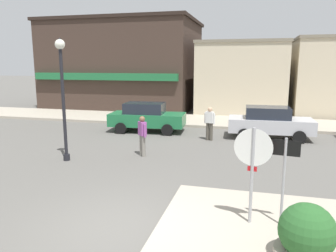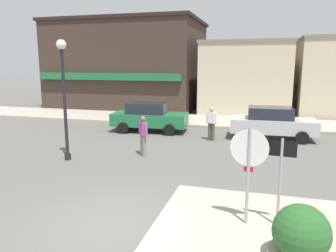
{
  "view_description": "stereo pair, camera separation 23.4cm",
  "coord_description": "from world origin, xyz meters",
  "px_view_note": "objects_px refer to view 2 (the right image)",
  "views": [
    {
      "loc": [
        2.82,
        -6.29,
        3.63
      ],
      "look_at": [
        0.01,
        4.5,
        1.5
      ],
      "focal_mm": 35.0,
      "sensor_mm": 36.0,
      "label": 1
    },
    {
      "loc": [
        3.05,
        -6.23,
        3.63
      ],
      "look_at": [
        0.01,
        4.5,
        1.5
      ],
      "focal_mm": 35.0,
      "sensor_mm": 36.0,
      "label": 2
    }
  ],
  "objects_px": {
    "stop_sign": "(249,164)",
    "parked_car_second": "(272,122)",
    "planter": "(301,241)",
    "pedestrian_crossing_near": "(143,135)",
    "one_way_sign": "(280,174)",
    "pedestrian_crossing_far": "(212,123)",
    "lamp_post": "(63,82)",
    "parked_car_nearest": "(149,117)"
  },
  "relations": [
    {
      "from": "parked_car_nearest",
      "to": "pedestrian_crossing_far",
      "type": "xyz_separation_m",
      "value": [
        3.56,
        -1.23,
        0.06
      ]
    },
    {
      "from": "one_way_sign",
      "to": "planter",
      "type": "bearing_deg",
      "value": -76.43
    },
    {
      "from": "one_way_sign",
      "to": "pedestrian_crossing_near",
      "type": "height_order",
      "value": "one_way_sign"
    },
    {
      "from": "stop_sign",
      "to": "planter",
      "type": "xyz_separation_m",
      "value": [
        0.98,
        -1.25,
        -0.96
      ]
    },
    {
      "from": "one_way_sign",
      "to": "parked_car_nearest",
      "type": "relative_size",
      "value": 0.51
    },
    {
      "from": "pedestrian_crossing_near",
      "to": "one_way_sign",
      "type": "bearing_deg",
      "value": -44.89
    },
    {
      "from": "one_way_sign",
      "to": "parked_car_nearest",
      "type": "distance_m",
      "value": 11.37
    },
    {
      "from": "stop_sign",
      "to": "parked_car_nearest",
      "type": "xyz_separation_m",
      "value": [
        -5.57,
        9.57,
        -0.71
      ]
    },
    {
      "from": "pedestrian_crossing_near",
      "to": "pedestrian_crossing_far",
      "type": "distance_m",
      "value": 4.07
    },
    {
      "from": "stop_sign",
      "to": "lamp_post",
      "type": "height_order",
      "value": "lamp_post"
    },
    {
      "from": "pedestrian_crossing_near",
      "to": "parked_car_nearest",
      "type": "bearing_deg",
      "value": 106.22
    },
    {
      "from": "lamp_post",
      "to": "planter",
      "type": "bearing_deg",
      "value": -32.06
    },
    {
      "from": "planter",
      "to": "pedestrian_crossing_far",
      "type": "distance_m",
      "value": 10.05
    },
    {
      "from": "parked_car_second",
      "to": "pedestrian_crossing_near",
      "type": "height_order",
      "value": "pedestrian_crossing_near"
    },
    {
      "from": "planter",
      "to": "lamp_post",
      "type": "distance_m",
      "value": 9.52
    },
    {
      "from": "stop_sign",
      "to": "parked_car_nearest",
      "type": "relative_size",
      "value": 0.56
    },
    {
      "from": "parked_car_nearest",
      "to": "pedestrian_crossing_far",
      "type": "distance_m",
      "value": 3.77
    },
    {
      "from": "lamp_post",
      "to": "pedestrian_crossing_near",
      "type": "xyz_separation_m",
      "value": [
        2.61,
        1.29,
        -2.09
      ]
    },
    {
      "from": "lamp_post",
      "to": "pedestrian_crossing_near",
      "type": "bearing_deg",
      "value": 26.29
    },
    {
      "from": "parked_car_nearest",
      "to": "pedestrian_crossing_far",
      "type": "height_order",
      "value": "pedestrian_crossing_far"
    },
    {
      "from": "stop_sign",
      "to": "one_way_sign",
      "type": "xyz_separation_m",
      "value": [
        0.66,
        0.07,
        -0.19
      ]
    },
    {
      "from": "planter",
      "to": "pedestrian_crossing_near",
      "type": "distance_m",
      "value": 8.08
    },
    {
      "from": "parked_car_nearest",
      "to": "parked_car_second",
      "type": "relative_size",
      "value": 1.01
    },
    {
      "from": "stop_sign",
      "to": "planter",
      "type": "bearing_deg",
      "value": -51.91
    },
    {
      "from": "planter",
      "to": "parked_car_second",
      "type": "xyz_separation_m",
      "value": [
        -0.2,
        10.78,
        0.25
      ]
    },
    {
      "from": "stop_sign",
      "to": "planter",
      "type": "distance_m",
      "value": 1.85
    },
    {
      "from": "planter",
      "to": "lamp_post",
      "type": "xyz_separation_m",
      "value": [
        -7.81,
        4.89,
        2.4
      ]
    },
    {
      "from": "one_way_sign",
      "to": "parked_car_nearest",
      "type": "bearing_deg",
      "value": 123.25
    },
    {
      "from": "stop_sign",
      "to": "one_way_sign",
      "type": "distance_m",
      "value": 0.69
    },
    {
      "from": "stop_sign",
      "to": "one_way_sign",
      "type": "height_order",
      "value": "stop_sign"
    },
    {
      "from": "stop_sign",
      "to": "parked_car_second",
      "type": "height_order",
      "value": "stop_sign"
    },
    {
      "from": "stop_sign",
      "to": "parked_car_nearest",
      "type": "height_order",
      "value": "stop_sign"
    },
    {
      "from": "parked_car_nearest",
      "to": "pedestrian_crossing_far",
      "type": "relative_size",
      "value": 2.56
    },
    {
      "from": "one_way_sign",
      "to": "pedestrian_crossing_near",
      "type": "bearing_deg",
      "value": 135.11
    },
    {
      "from": "planter",
      "to": "parked_car_second",
      "type": "bearing_deg",
      "value": 91.04
    },
    {
      "from": "lamp_post",
      "to": "parked_car_second",
      "type": "distance_m",
      "value": 9.86
    },
    {
      "from": "stop_sign",
      "to": "parked_car_nearest",
      "type": "bearing_deg",
      "value": 120.19
    },
    {
      "from": "parked_car_nearest",
      "to": "parked_car_second",
      "type": "height_order",
      "value": "same"
    },
    {
      "from": "stop_sign",
      "to": "parked_car_second",
      "type": "bearing_deg",
      "value": 85.29
    },
    {
      "from": "stop_sign",
      "to": "parked_car_second",
      "type": "xyz_separation_m",
      "value": [
        0.78,
        9.53,
        -0.71
      ]
    },
    {
      "from": "lamp_post",
      "to": "parked_car_nearest",
      "type": "distance_m",
      "value": 6.43
    },
    {
      "from": "lamp_post",
      "to": "one_way_sign",
      "type": "bearing_deg",
      "value": -25.48
    }
  ]
}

